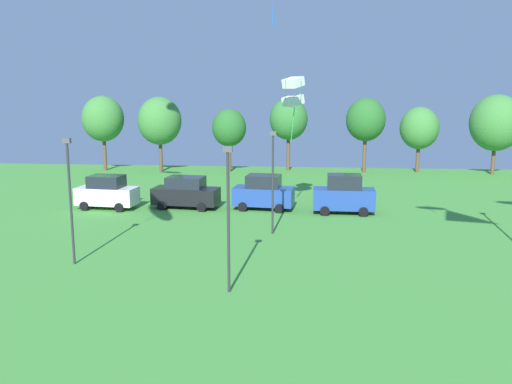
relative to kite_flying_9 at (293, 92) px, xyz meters
name	(u,v)px	position (x,y,z in m)	size (l,w,h in m)	color
kite_flying_9	(293,92)	(0.00, 0.00, 0.00)	(1.55, 1.56, 4.26)	white
parked_car_leftmost	(107,192)	(-13.02, 0.50, -6.98)	(4.34, 2.36, 2.37)	silver
parked_car_second_from_left	(186,193)	(-7.52, 1.15, -7.03)	(4.81, 2.49, 2.26)	black
parked_car_third_from_left	(264,193)	(-2.01, 1.22, -6.95)	(4.35, 2.44, 2.45)	#234299
parked_car_rightmost_in_row	(344,195)	(3.50, 0.45, -6.85)	(4.14, 1.99, 2.67)	#234299
light_post_0	(228,211)	(-2.24, -14.72, -4.72)	(0.36, 0.20, 6.07)	#2D2D33
light_post_2	(273,177)	(-0.99, -5.29, -4.77)	(0.36, 0.20, 5.97)	#2D2D33
light_post_3	(70,194)	(-10.17, -11.73, -4.72)	(0.36, 0.20, 6.07)	#2D2D33
treeline_tree_0	(103,119)	(-19.95, 18.70, -2.81)	(4.26, 4.26, 7.71)	brown
treeline_tree_1	(160,121)	(-13.94, 18.49, -2.98)	(4.42, 4.42, 7.62)	brown
treeline_tree_2	(229,128)	(-6.86, 18.90, -3.67)	(3.47, 3.47, 6.41)	brown
treeline_tree_3	(289,119)	(-0.87, 20.28, -2.84)	(3.91, 3.91, 7.48)	brown
treeline_tree_4	(366,120)	(6.87, 19.49, -2.82)	(3.94, 3.94, 7.52)	brown
treeline_tree_5	(419,128)	(12.31, 20.15, -3.67)	(3.87, 3.87, 6.63)	brown
treeline_tree_6	(496,123)	(19.47, 19.31, -3.05)	(5.02, 5.02, 7.87)	brown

